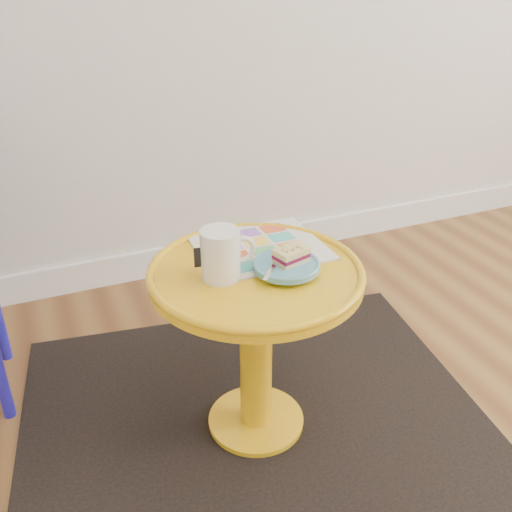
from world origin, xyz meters
name	(u,v)px	position (x,y,z in m)	size (l,w,h in m)	color
room_walls	(151,453)	(-0.99, 0.99, 0.06)	(4.00, 4.00, 4.00)	silver
rug	(256,422)	(-0.68, 1.04, 0.00)	(1.30, 1.10, 0.01)	black
side_table	(256,318)	(-0.68, 1.04, 0.36)	(0.53, 0.53, 0.50)	gold
newspaper	(260,247)	(-0.63, 1.15, 0.50)	(0.32, 0.27, 0.01)	silver
mug	(222,253)	(-0.77, 1.05, 0.57)	(0.13, 0.09, 0.12)	white
plate	(286,266)	(-0.62, 1.01, 0.52)	(0.16, 0.16, 0.02)	#579CB8
cake_slice	(291,255)	(-0.60, 1.01, 0.54)	(0.09, 0.07, 0.04)	#D3BC8C
fork	(274,265)	(-0.65, 1.01, 0.53)	(0.11, 0.12, 0.00)	silver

